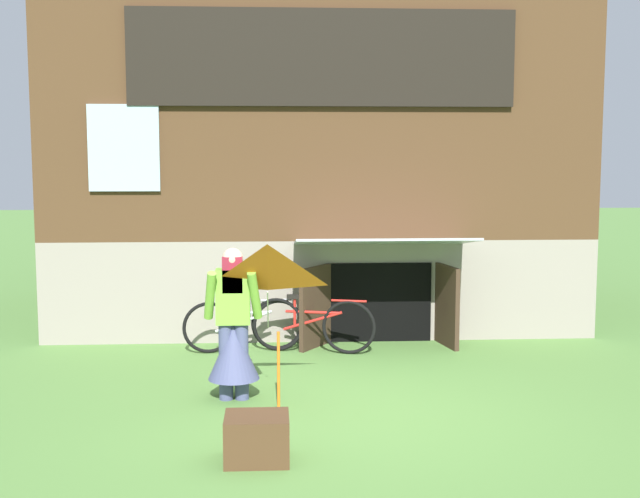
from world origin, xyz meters
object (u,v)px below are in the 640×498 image
object	(u,v)px
person	(233,337)
wooden_crate	(257,438)
kite	(268,287)
bicycle_silver	(243,325)
bicycle_red	(312,325)

from	to	relation	value
person	wooden_crate	bearing A→B (deg)	-85.71
person	kite	xyz separation A→B (m)	(0.35, -0.54, 0.59)
bicycle_silver	kite	bearing A→B (deg)	-91.37
bicycle_silver	wooden_crate	xyz separation A→B (m)	(0.24, -3.78, -0.15)
person	kite	bearing A→B (deg)	-61.51
bicycle_red	bicycle_silver	bearing A→B (deg)	-172.58
bicycle_silver	person	bearing A→B (deg)	-99.22
kite	bicycle_silver	bearing A→B (deg)	97.16
person	kite	distance (m)	0.88
bicycle_silver	wooden_crate	bearing A→B (deg)	-94.91
bicycle_red	wooden_crate	xyz separation A→B (m)	(-0.63, -3.68, -0.17)
bicycle_silver	wooden_crate	size ratio (longest dim) A/B	2.91
person	bicycle_silver	world-z (taller)	person
bicycle_red	bicycle_silver	xyz separation A→B (m)	(-0.87, 0.10, -0.01)
bicycle_red	wooden_crate	size ratio (longest dim) A/B	2.99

